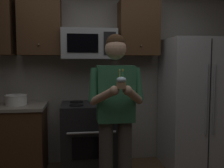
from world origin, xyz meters
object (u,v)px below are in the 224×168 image
(oven_range, at_px, (90,137))
(cupcake, at_px, (121,82))
(bowl_large_white, at_px, (16,100))
(refrigerator, at_px, (196,103))
(microwave, at_px, (89,44))
(person, at_px, (116,109))

(oven_range, bearing_deg, cupcake, -78.97)
(oven_range, bearing_deg, bowl_large_white, 177.76)
(refrigerator, bearing_deg, bowl_large_white, 178.21)
(microwave, xyz_separation_m, refrigerator, (1.50, -0.16, -0.82))
(oven_range, height_order, bowl_large_white, bowl_large_white)
(oven_range, bearing_deg, refrigerator, -1.50)
(microwave, bearing_deg, oven_range, -90.02)
(microwave, height_order, cupcake, microwave)
(refrigerator, distance_m, bowl_large_white, 2.47)
(oven_range, distance_m, refrigerator, 1.56)
(refrigerator, relative_size, person, 1.02)
(refrigerator, xyz_separation_m, cupcake, (-1.28, -1.11, 0.39))
(person, height_order, cupcake, person)
(microwave, xyz_separation_m, person, (0.22, -0.94, -0.72))
(microwave, relative_size, bowl_large_white, 2.58)
(oven_range, height_order, refrigerator, refrigerator)
(microwave, distance_m, refrigerator, 1.72)
(oven_range, relative_size, refrigerator, 0.52)
(microwave, distance_m, person, 1.21)
(person, relative_size, cupcake, 10.13)
(person, xyz_separation_m, cupcake, (-0.00, -0.33, 0.30))
(cupcake, bearing_deg, person, 90.00)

